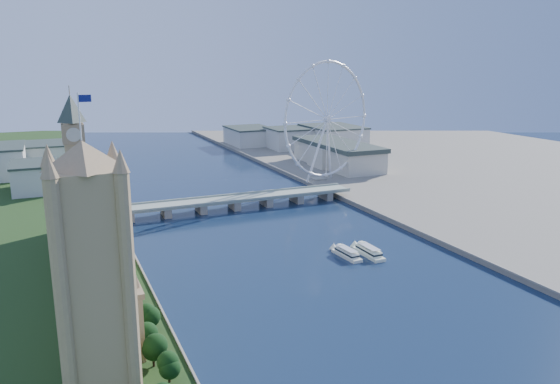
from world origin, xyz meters
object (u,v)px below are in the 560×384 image
london_eye (327,120)px  tour_boat_far (369,256)px  tour_boat_near (347,257)px  victoria_tower (92,264)px

london_eye → tour_boat_far: 228.33m
tour_boat_near → tour_boat_far: (14.68, -3.35, 0.00)m
london_eye → tour_boat_far: size_ratio=3.90×
london_eye → victoria_tower: bearing=-130.4°
london_eye → tour_boat_near: bearing=-114.4°
victoria_tower → tour_boat_near: size_ratio=3.82×
victoria_tower → london_eye: bearing=49.6°
london_eye → tour_boat_near: size_ratio=4.24×
tour_boat_near → tour_boat_far: 15.06m
tour_boat_far → tour_boat_near: bearing=166.7°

